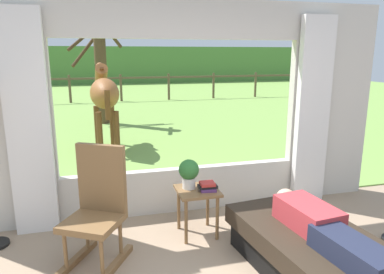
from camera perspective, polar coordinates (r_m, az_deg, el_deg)
The scene contains 14 objects.
back_wall_with_window at distance 4.30m, azimuth -1.58°, elevation 3.94°, with size 5.20×0.12×2.55m.
curtain_panel_left at distance 4.12m, azimuth -24.63°, elevation 1.63°, with size 0.44×0.10×2.40m, color silver.
curtain_panel_right at distance 4.86m, azimuth 18.66°, elevation 3.72°, with size 0.44×0.10×2.40m, color silver.
outdoor_pasture_lawn at distance 15.18m, azimuth -11.17°, elevation 5.60°, with size 36.00×21.68×0.02m, color #759E47.
distant_hill_ridge at distance 24.90m, azimuth -12.92°, elevation 11.12°, with size 36.00×2.00×2.40m, color #4F7D3B.
recliner_sofa at distance 3.46m, azimuth 18.97°, elevation -17.41°, with size 1.08×1.79×0.42m.
reclining_person at distance 3.28m, azimuth 19.86°, elevation -13.22°, with size 0.40×1.44×0.22m.
rocking_chair at distance 3.50m, azimuth -14.84°, elevation -10.74°, with size 0.74×0.82×1.12m.
side_table at distance 3.90m, azimuth 0.88°, elevation -9.64°, with size 0.44×0.44×0.52m.
potted_plant at distance 3.84m, azimuth -0.51°, elevation -5.61°, with size 0.22×0.22×0.32m.
book_stack at distance 3.82m, azimuth 2.50°, elevation -7.89°, with size 0.20×0.17×0.09m.
horse at distance 7.42m, azimuth -13.82°, elevation 6.72°, with size 0.62×1.82×1.73m.
pasture_tree at distance 10.31m, azimuth -14.45°, elevation 11.30°, with size 1.49×1.47×3.17m.
pasture_fence_line at distance 15.08m, azimuth -11.29°, elevation 8.36°, with size 16.10×0.10×1.10m.
Camera 1 is at (-0.98, -1.87, 1.94)m, focal length 33.44 mm.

